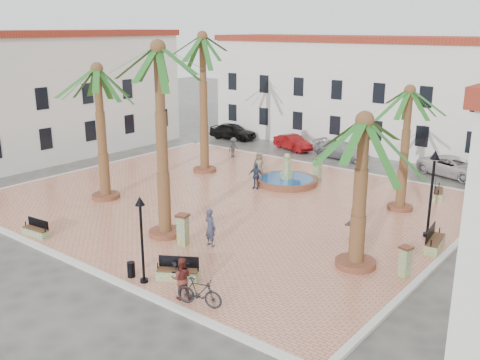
{
  "coord_description": "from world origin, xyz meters",
  "views": [
    {
      "loc": [
        19.83,
        -23.52,
        10.28
      ],
      "look_at": [
        1.0,
        0.0,
        1.6
      ],
      "focal_mm": 40.0,
      "sensor_mm": 36.0,
      "label": 1
    }
  ],
  "objects_px": {
    "bollard_e": "(405,261)",
    "palm_e": "(363,142)",
    "bicycle_a": "(177,270)",
    "palm_sw": "(98,85)",
    "pedestrian_fountain_b": "(256,176)",
    "bench_ne": "(438,193)",
    "car_silver": "(341,150)",
    "cyclist_a": "(210,227)",
    "pedestrian_fountain_a": "(259,165)",
    "pedestrian_north": "(233,147)",
    "fountain": "(287,180)",
    "lamppost_e": "(433,179)",
    "bench_s": "(36,231)",
    "car_black": "(233,131)",
    "car_white": "(454,167)",
    "cyclist_b": "(181,278)",
    "palm_s": "(159,69)",
    "litter_bin": "(131,269)",
    "bicycle_b": "(199,292)",
    "pedestrian_east": "(355,222)",
    "bench_se": "(178,273)",
    "car_red": "(293,142)",
    "palm_nw": "(203,51)",
    "palm_ne": "(409,105)",
    "bench_e": "(434,243)",
    "bollard_n": "(318,169)",
    "bollard_se": "(183,229)"
  },
  "relations": [
    {
      "from": "palm_ne",
      "to": "bollard_e",
      "type": "relative_size",
      "value": 5.3
    },
    {
      "from": "lamppost_e",
      "to": "cyclist_b",
      "type": "height_order",
      "value": "lamppost_e"
    },
    {
      "from": "cyclist_a",
      "to": "cyclist_b",
      "type": "height_order",
      "value": "cyclist_a"
    },
    {
      "from": "bollard_n",
      "to": "pedestrian_fountain_a",
      "type": "xyz_separation_m",
      "value": [
        -3.41,
        -2.1,
        0.13
      ]
    },
    {
      "from": "pedestrian_fountain_a",
      "to": "car_black",
      "type": "height_order",
      "value": "pedestrian_fountain_a"
    },
    {
      "from": "fountain",
      "to": "bench_ne",
      "type": "xyz_separation_m",
      "value": [
        8.89,
        3.4,
        -0.02
      ]
    },
    {
      "from": "palm_e",
      "to": "car_red",
      "type": "bearing_deg",
      "value": 129.93
    },
    {
      "from": "cyclist_a",
      "to": "pedestrian_north",
      "type": "distance_m",
      "value": 18.14
    },
    {
      "from": "palm_sw",
      "to": "pedestrian_north",
      "type": "xyz_separation_m",
      "value": [
        -0.67,
        13.15,
        -6.1
      ]
    },
    {
      "from": "cyclist_b",
      "to": "palm_s",
      "type": "bearing_deg",
      "value": -79.95
    },
    {
      "from": "palm_s",
      "to": "pedestrian_north",
      "type": "distance_m",
      "value": 18.62
    },
    {
      "from": "fountain",
      "to": "pedestrian_fountain_b",
      "type": "distance_m",
      "value": 2.39
    },
    {
      "from": "cyclist_a",
      "to": "palm_sw",
      "type": "bearing_deg",
      "value": -0.7
    },
    {
      "from": "litter_bin",
      "to": "car_red",
      "type": "height_order",
      "value": "car_red"
    },
    {
      "from": "bicycle_b",
      "to": "cyclist_a",
      "type": "bearing_deg",
      "value": 21.01
    },
    {
      "from": "palm_s",
      "to": "car_white",
      "type": "height_order",
      "value": "palm_s"
    },
    {
      "from": "pedestrian_north",
      "to": "car_white",
      "type": "bearing_deg",
      "value": -66.98
    },
    {
      "from": "cyclist_a",
      "to": "pedestrian_fountain_b",
      "type": "xyz_separation_m",
      "value": [
        -4.0,
        8.9,
        -0.09
      ]
    },
    {
      "from": "pedestrian_fountain_a",
      "to": "car_black",
      "type": "distance_m",
      "value": 14.16
    },
    {
      "from": "bollard_e",
      "to": "palm_e",
      "type": "bearing_deg",
      "value": -170.26
    },
    {
      "from": "litter_bin",
      "to": "cyclist_b",
      "type": "distance_m",
      "value": 3.02
    },
    {
      "from": "palm_sw",
      "to": "palm_s",
      "type": "relative_size",
      "value": 0.85
    },
    {
      "from": "palm_sw",
      "to": "car_white",
      "type": "height_order",
      "value": "palm_sw"
    },
    {
      "from": "litter_bin",
      "to": "pedestrian_east",
      "type": "height_order",
      "value": "pedestrian_east"
    },
    {
      "from": "fountain",
      "to": "palm_sw",
      "type": "bearing_deg",
      "value": -126.41
    },
    {
      "from": "lamppost_e",
      "to": "bicycle_a",
      "type": "bearing_deg",
      "value": -118.8
    },
    {
      "from": "palm_sw",
      "to": "pedestrian_fountain_b",
      "type": "relative_size",
      "value": 4.87
    },
    {
      "from": "palm_e",
      "to": "pedestrian_fountain_b",
      "type": "bearing_deg",
      "value": 147.79
    },
    {
      "from": "pedestrian_north",
      "to": "car_white",
      "type": "xyz_separation_m",
      "value": [
        15.57,
        5.66,
        -0.24
      ]
    },
    {
      "from": "bench_e",
      "to": "litter_bin",
      "type": "xyz_separation_m",
      "value": [
        -8.9,
        -10.87,
        0.03
      ]
    },
    {
      "from": "bench_ne",
      "to": "car_silver",
      "type": "bearing_deg",
      "value": 41.55
    },
    {
      "from": "car_red",
      "to": "palm_e",
      "type": "bearing_deg",
      "value": -121.92
    },
    {
      "from": "cyclist_b",
      "to": "pedestrian_north",
      "type": "relative_size",
      "value": 1.07
    },
    {
      "from": "bollard_se",
      "to": "bicycle_a",
      "type": "distance_m",
      "value": 3.89
    },
    {
      "from": "car_silver",
      "to": "car_white",
      "type": "bearing_deg",
      "value": -82.89
    },
    {
      "from": "car_black",
      "to": "pedestrian_north",
      "type": "bearing_deg",
      "value": -149.27
    },
    {
      "from": "palm_e",
      "to": "palm_ne",
      "type": "xyz_separation_m",
      "value": [
        -1.52,
        8.51,
        0.45
      ]
    },
    {
      "from": "lamppost_e",
      "to": "fountain",
      "type": "bearing_deg",
      "value": 162.72
    },
    {
      "from": "palm_sw",
      "to": "bench_se",
      "type": "xyz_separation_m",
      "value": [
        11.28,
        -5.05,
        -6.62
      ]
    },
    {
      "from": "bench_s",
      "to": "car_white",
      "type": "height_order",
      "value": "car_white"
    },
    {
      "from": "palm_e",
      "to": "bicycle_a",
      "type": "height_order",
      "value": "palm_e"
    },
    {
      "from": "pedestrian_north",
      "to": "pedestrian_fountain_a",
      "type": "bearing_deg",
      "value": -121.46
    },
    {
      "from": "cyclist_a",
      "to": "pedestrian_fountain_a",
      "type": "relative_size",
      "value": 1.01
    },
    {
      "from": "palm_nw",
      "to": "bicycle_b",
      "type": "relative_size",
      "value": 5.32
    },
    {
      "from": "car_silver",
      "to": "bench_s",
      "type": "bearing_deg",
      "value": 178.34
    },
    {
      "from": "car_black",
      "to": "litter_bin",
      "type": "bearing_deg",
      "value": -157.85
    },
    {
      "from": "car_red",
      "to": "pedestrian_fountain_b",
      "type": "bearing_deg",
      "value": -139.66
    },
    {
      "from": "lamppost_e",
      "to": "litter_bin",
      "type": "xyz_separation_m",
      "value": [
        -8.08,
        -12.23,
        -2.66
      ]
    },
    {
      "from": "pedestrian_fountain_a",
      "to": "bench_ne",
      "type": "bearing_deg",
      "value": -2.42
    },
    {
      "from": "bench_s",
      "to": "pedestrian_fountain_a",
      "type": "bearing_deg",
      "value": 75.31
    }
  ]
}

